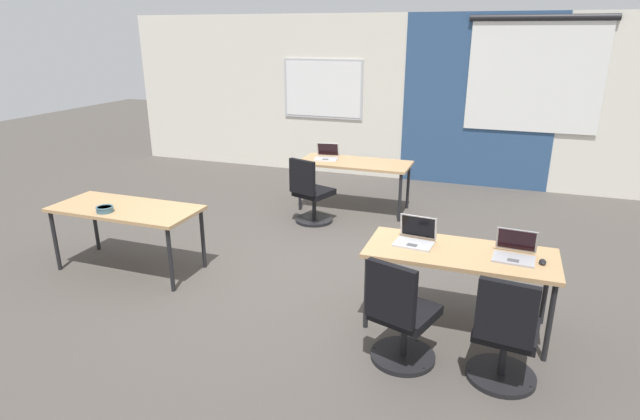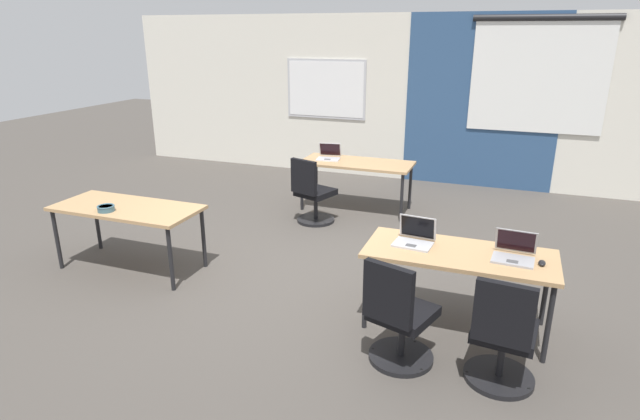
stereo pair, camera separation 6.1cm
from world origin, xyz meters
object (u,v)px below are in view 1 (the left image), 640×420
at_px(mouse_near_right_end, 543,262).
at_px(laptop_near_right_inner, 415,238).
at_px(chair_near_right_inner, 401,321).
at_px(desk_far_center, 355,166).
at_px(chair_near_right_end, 505,340).
at_px(desk_near_left, 126,212).
at_px(laptop_far_left, 327,156).
at_px(chair_far_left, 311,197).
at_px(laptop_near_right_end, 515,252).
at_px(snack_bowl, 105,209).
at_px(desk_near_right, 460,258).

bearing_deg(mouse_near_right_end, laptop_near_right_inner, 175.43).
bearing_deg(chair_near_right_inner, desk_far_center, -50.46).
xyz_separation_m(mouse_near_right_end, chair_near_right_end, (-0.24, -0.69, -0.36)).
relative_size(desk_near_left, laptop_far_left, 4.28).
relative_size(chair_far_left, laptop_near_right_inner, 2.59).
bearing_deg(chair_far_left, mouse_near_right_end, 161.83).
bearing_deg(chair_near_right_end, desk_near_left, -4.15).
bearing_deg(chair_near_right_end, chair_far_left, -40.94).
relative_size(mouse_near_right_end, laptop_near_right_inner, 0.28).
xyz_separation_m(desk_near_left, laptop_near_right_end, (3.93, 0.01, 0.11)).
distance_m(mouse_near_right_end, laptop_near_right_inner, 1.05).
height_order(desk_near_left, desk_far_center, same).
bearing_deg(laptop_far_left, laptop_near_right_inner, -65.90).
relative_size(laptop_near_right_inner, snack_bowl, 2.00).
bearing_deg(chair_near_right_inner, mouse_near_right_end, -127.60).
xyz_separation_m(desk_near_right, mouse_near_right_end, (0.65, -0.03, 0.08)).
relative_size(desk_far_center, snack_bowl, 9.01).
height_order(chair_far_left, snack_bowl, chair_far_left).
distance_m(chair_near_right_end, snack_bowl, 4.05).
height_order(desk_near_right, mouse_near_right_end, mouse_near_right_end).
distance_m(desk_near_left, desk_near_right, 3.50).
xyz_separation_m(laptop_near_right_inner, chair_near_right_inner, (0.04, -0.77, -0.39)).
height_order(desk_near_left, laptop_near_right_end, laptop_near_right_end).
relative_size(desk_near_right, desk_far_center, 1.00).
distance_m(desk_far_center, laptop_near_right_inner, 3.06).
height_order(desk_far_center, mouse_near_right_end, mouse_near_right_end).
xyz_separation_m(laptop_far_left, chair_near_right_inner, (1.83, -3.55, -0.39)).
height_order(chair_far_left, chair_near_right_end, same).
relative_size(chair_near_right_end, snack_bowl, 5.18).
height_order(desk_far_center, chair_near_right_inner, chair_near_right_inner).
relative_size(chair_far_left, snack_bowl, 5.18).
bearing_deg(chair_near_right_end, laptop_near_right_inner, -37.38).
distance_m(desk_near_left, laptop_far_left, 3.12).
distance_m(chair_far_left, laptop_near_right_end, 3.30).
height_order(laptop_near_right_end, chair_near_right_inner, laptop_near_right_end).
bearing_deg(desk_far_center, laptop_near_right_end, -51.93).
bearing_deg(chair_near_right_end, desk_far_center, -52.18).
height_order(laptop_near_right_inner, snack_bowl, laptop_near_right_inner).
distance_m(chair_near_right_end, chair_near_right_inner, 0.77).
bearing_deg(chair_near_right_end, desk_near_right, -54.10).
bearing_deg(chair_near_right_end, mouse_near_right_end, -102.90).
bearing_deg(laptop_near_right_inner, chair_far_left, 136.79).
distance_m(desk_near_right, laptop_near_right_inner, 0.42).
relative_size(laptop_near_right_end, mouse_near_right_end, 3.47).
height_order(desk_far_center, chair_far_left, chair_far_left).
bearing_deg(laptop_near_right_end, laptop_far_left, 137.00).
bearing_deg(mouse_near_right_end, laptop_far_left, 134.76).
xyz_separation_m(laptop_near_right_end, chair_near_right_inner, (-0.79, -0.74, -0.39)).
xyz_separation_m(laptop_near_right_inner, snack_bowl, (-3.19, -0.25, -0.01)).
height_order(desk_near_left, chair_far_left, chair_far_left).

